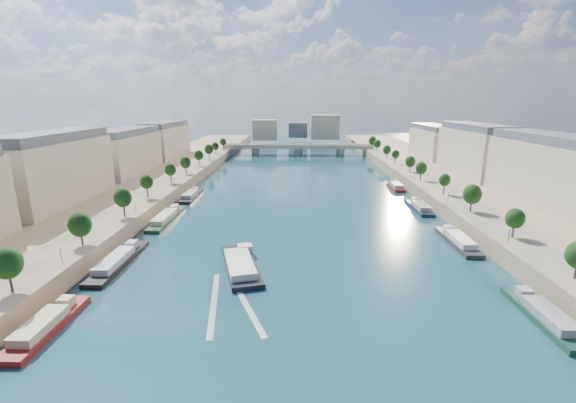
{
  "coord_description": "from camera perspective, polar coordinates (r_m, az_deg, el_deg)",
  "views": [
    {
      "loc": [
        -0.87,
        -47.41,
        39.81
      ],
      "look_at": [
        -3.94,
        85.17,
        5.0
      ],
      "focal_mm": 24.0,
      "sensor_mm": 36.0,
      "label": 1
    }
  ],
  "objects": [
    {
      "name": "buildings_right",
      "position": [
        182.57,
        29.52,
        5.46
      ],
      "size": [
        16.0,
        226.0,
        23.2
      ],
      "color": "beige",
      "rests_on": "ground"
    },
    {
      "name": "trees_right",
      "position": [
        169.59,
        20.59,
        3.8
      ],
      "size": [
        4.8,
        268.8,
        8.26
      ],
      "color": "#382B1E",
      "rests_on": "ground"
    },
    {
      "name": "moored_barges_right",
      "position": [
        116.33,
        24.89,
        -6.3
      ],
      "size": [
        5.0,
        159.95,
        3.6
      ],
      "color": "black",
      "rests_on": "ground"
    },
    {
      "name": "tour_barge",
      "position": [
        96.15,
        -7.0,
        -9.27
      ],
      "size": [
        13.83,
        26.4,
        3.61
      ],
      "rotation": [
        0.0,
        0.0,
        0.27
      ],
      "color": "black",
      "rests_on": "ground"
    },
    {
      "name": "pave_right",
      "position": [
        162.13,
        22.21,
        1.22
      ],
      "size": [
        14.0,
        520.0,
        0.1
      ],
      "primitive_type": "cube",
      "color": "gray",
      "rests_on": "quay_right"
    },
    {
      "name": "skyline",
      "position": [
        367.82,
        1.99,
        10.78
      ],
      "size": [
        79.0,
        42.0,
        22.0
      ],
      "color": "beige",
      "rests_on": "ground"
    },
    {
      "name": "ground",
      "position": [
        152.69,
        1.61,
        -0.41
      ],
      "size": [
        700.0,
        700.0,
        0.0
      ],
      "primitive_type": "plane",
      "color": "#0E3A3D",
      "rests_on": "ground"
    },
    {
      "name": "lamps_right",
      "position": [
        164.63,
        20.24,
        2.57
      ],
      "size": [
        0.36,
        200.36,
        4.28
      ],
      "color": "black",
      "rests_on": "ground"
    },
    {
      "name": "wake",
      "position": [
        81.84,
        -8.67,
        -14.57
      ],
      "size": [
        14.5,
        25.89,
        0.04
      ],
      "color": "silver",
      "rests_on": "ground"
    },
    {
      "name": "quay_left",
      "position": [
        167.87,
        -23.78,
        0.6
      ],
      "size": [
        44.0,
        520.0,
        5.0
      ],
      "primitive_type": "cube",
      "color": "#9E8460",
      "rests_on": "ground"
    },
    {
      "name": "bridge",
      "position": [
        293.27,
        1.5,
        7.9
      ],
      "size": [
        112.0,
        12.0,
        8.15
      ],
      "color": "#C1B79E",
      "rests_on": "ground"
    },
    {
      "name": "buildings_left",
      "position": [
        181.76,
        -26.4,
        5.8
      ],
      "size": [
        16.0,
        226.0,
        23.2
      ],
      "color": "beige",
      "rests_on": "ground"
    },
    {
      "name": "trees_left",
      "position": [
        161.6,
        -18.3,
        3.5
      ],
      "size": [
        4.8,
        268.8,
        8.26
      ],
      "color": "#382B1E",
      "rests_on": "ground"
    },
    {
      "name": "quay_right",
      "position": [
        168.62,
        26.89,
        0.31
      ],
      "size": [
        44.0,
        520.0,
        5.0
      ],
      "primitive_type": "cube",
      "color": "#9E8460",
      "rests_on": "ground"
    },
    {
      "name": "lamps_left",
      "position": [
        150.24,
        -18.81,
        1.6
      ],
      "size": [
        0.36,
        200.36,
        4.28
      ],
      "color": "black",
      "rests_on": "ground"
    },
    {
      "name": "pave_left",
      "position": [
        161.52,
        -19.05,
        1.46
      ],
      "size": [
        14.0,
        520.0,
        0.1
      ],
      "primitive_type": "cube",
      "color": "gray",
      "rests_on": "quay_left"
    },
    {
      "name": "moored_barges_left",
      "position": [
        109.0,
        -23.16,
        -7.49
      ],
      "size": [
        5.0,
        157.51,
        3.6
      ],
      "color": "#161732",
      "rests_on": "ground"
    }
  ]
}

